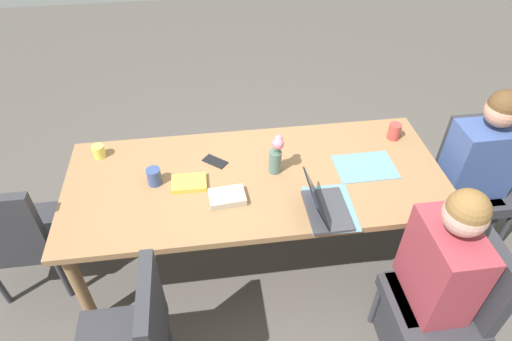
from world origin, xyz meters
The scene contains 18 objects.
ground_plane centered at (0.00, 0.00, 0.00)m, with size 10.00×10.00×0.00m, color #4C4742.
dining_table centered at (0.00, 0.00, 0.66)m, with size 2.24×0.94×0.73m.
chair_head_left_left_near centered at (-1.49, -0.07, 0.50)m, with size 0.44×0.44×0.90m.
person_head_left_left_near centered at (-1.43, 0.00, 0.53)m, with size 0.40×0.36×1.19m.
chair_far_left_mid centered at (-0.89, 0.79, 0.50)m, with size 0.44×0.44×0.90m.
person_far_left_mid centered at (-0.82, 0.73, 0.53)m, with size 0.36×0.40×1.19m.
chair_far_left_far centered at (0.70, 0.81, 0.50)m, with size 0.44×0.44×0.90m.
chair_head_right_right_near centered at (1.42, 0.05, 0.50)m, with size 0.44×0.44×0.90m.
flower_vase centered at (-0.12, -0.03, 0.86)m, with size 0.08×0.10×0.26m.
placemat_head_left_left_near centered at (-0.67, 0.00, 0.73)m, with size 0.36×0.26×0.00m, color slate.
placemat_far_left_mid centered at (-0.37, 0.31, 0.73)m, with size 0.36×0.26×0.00m, color slate.
laptop_far_left_mid centered at (-0.32, 0.33, 0.77)m, with size 0.22×0.32×0.20m.
coffee_mug_near_left centered at (-0.94, -0.26, 0.78)m, with size 0.08×0.08×0.11m, color #AD3D38.
coffee_mug_near_right centered at (0.59, -0.02, 0.78)m, with size 0.08×0.08×0.10m, color #33477A.
coffee_mug_centre_left centered at (0.94, -0.32, 0.77)m, with size 0.07×0.07×0.08m, color #DBC64C.
book_red_cover centered at (0.39, 0.02, 0.74)m, with size 0.20×0.14×0.03m, color gold.
book_blue_cover centered at (0.18, 0.17, 0.75)m, with size 0.20×0.14×0.04m, color #B2A38E.
phone_black centered at (0.23, -0.17, 0.73)m, with size 0.15×0.07×0.01m, color black.
Camera 1 is at (0.25, 1.87, 2.45)m, focal length 30.33 mm.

